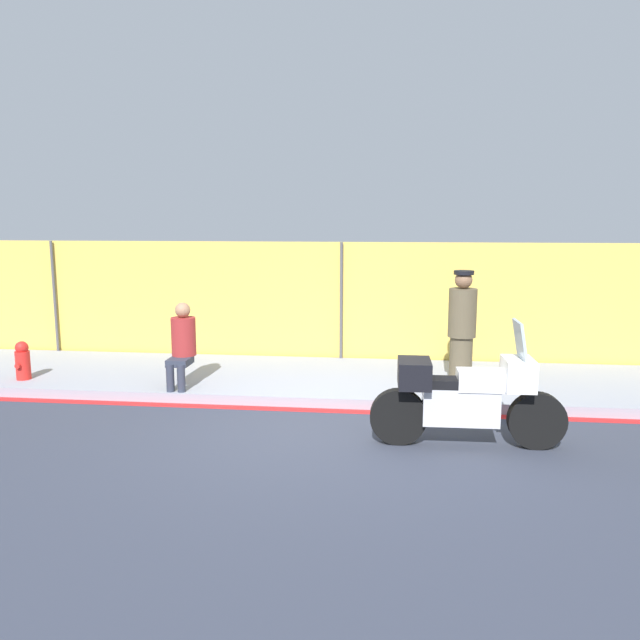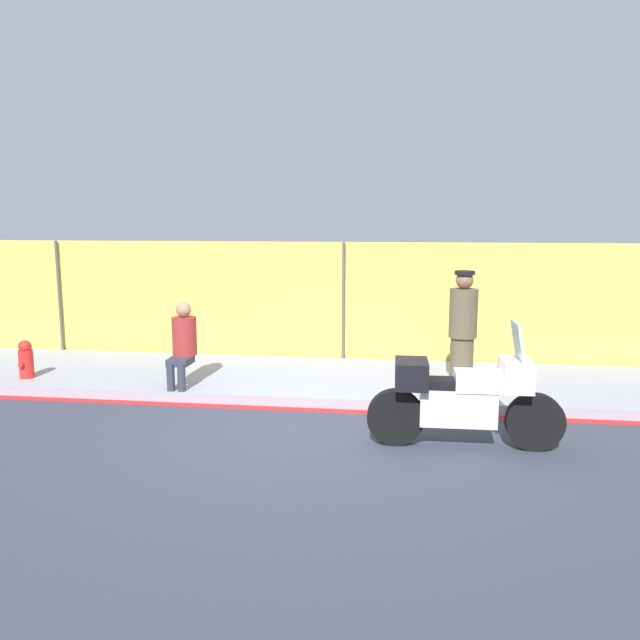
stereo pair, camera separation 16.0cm
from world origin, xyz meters
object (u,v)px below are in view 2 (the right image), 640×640
object	(u,v)px
motorcycle	(463,397)
fire_hydrant	(26,359)
person_seated_on_curb	(183,340)
officer_standing	(463,327)

from	to	relation	value
motorcycle	fire_hydrant	size ratio (longest dim) A/B	3.73
motorcycle	person_seated_on_curb	xyz separation A→B (m)	(-3.82, 1.63, 0.23)
motorcycle	person_seated_on_curb	bearing A→B (deg)	155.68
person_seated_on_curb	officer_standing	bearing A→B (deg)	8.29
officer_standing	person_seated_on_curb	xyz separation A→B (m)	(-3.99, -0.58, -0.18)
person_seated_on_curb	fire_hydrant	bearing A→B (deg)	178.48
person_seated_on_curb	fire_hydrant	world-z (taller)	person_seated_on_curb
motorcycle	officer_standing	bearing A→B (deg)	84.24
motorcycle	fire_hydrant	world-z (taller)	motorcycle
motorcycle	person_seated_on_curb	distance (m)	4.16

